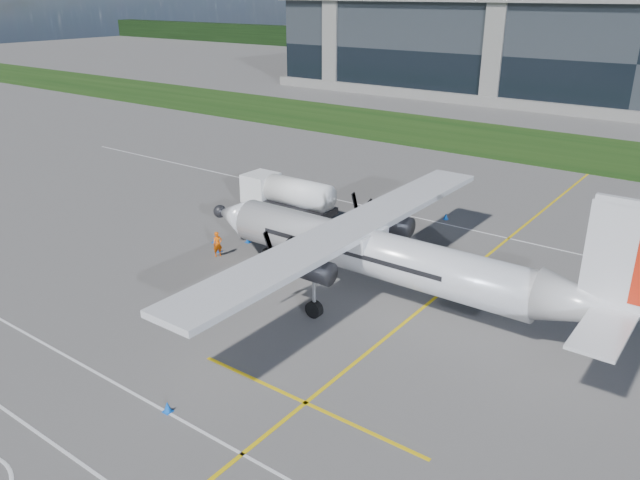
{
  "coord_description": "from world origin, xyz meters",
  "views": [
    {
      "loc": [
        16.82,
        -23.69,
        16.62
      ],
      "look_at": [
        -2.91,
        3.07,
        3.29
      ],
      "focal_mm": 35.0,
      "sensor_mm": 36.0,
      "label": 1
    }
  ],
  "objects_px": {
    "safety_cone_portwing": "(167,407)",
    "safety_cone_fwd": "(215,239)",
    "ground_crew_person": "(218,242)",
    "baggage_tug": "(299,238)",
    "safety_cone_nose_port": "(219,248)",
    "safety_cone_stbdwing": "(446,216)",
    "safety_cone_nose_stbd": "(248,239)",
    "fuel_tanker_truck": "(282,195)",
    "turboprop_aircraft": "(389,231)"
  },
  "relations": [
    {
      "from": "safety_cone_nose_stbd",
      "to": "safety_cone_fwd",
      "type": "distance_m",
      "value": 2.36
    },
    {
      "from": "ground_crew_person",
      "to": "safety_cone_nose_port",
      "type": "relative_size",
      "value": 3.95
    },
    {
      "from": "turboprop_aircraft",
      "to": "safety_cone_portwing",
      "type": "xyz_separation_m",
      "value": [
        -2.03,
        -14.59,
        -3.94
      ]
    },
    {
      "from": "fuel_tanker_truck",
      "to": "safety_cone_fwd",
      "type": "xyz_separation_m",
      "value": [
        0.06,
        -7.59,
        -1.33
      ]
    },
    {
      "from": "baggage_tug",
      "to": "safety_cone_stbdwing",
      "type": "bearing_deg",
      "value": 65.24
    },
    {
      "from": "fuel_tanker_truck",
      "to": "baggage_tug",
      "type": "height_order",
      "value": "fuel_tanker_truck"
    },
    {
      "from": "ground_crew_person",
      "to": "safety_cone_nose_stbd",
      "type": "height_order",
      "value": "ground_crew_person"
    },
    {
      "from": "baggage_tug",
      "to": "safety_cone_stbdwing",
      "type": "distance_m",
      "value": 12.89
    },
    {
      "from": "safety_cone_nose_port",
      "to": "safety_cone_fwd",
      "type": "relative_size",
      "value": 1.0
    },
    {
      "from": "fuel_tanker_truck",
      "to": "safety_cone_nose_port",
      "type": "distance_m",
      "value": 8.82
    },
    {
      "from": "safety_cone_nose_stbd",
      "to": "safety_cone_nose_port",
      "type": "bearing_deg",
      "value": -100.38
    },
    {
      "from": "safety_cone_nose_stbd",
      "to": "fuel_tanker_truck",
      "type": "bearing_deg",
      "value": 107.38
    },
    {
      "from": "turboprop_aircraft",
      "to": "safety_cone_fwd",
      "type": "xyz_separation_m",
      "value": [
        -14.17,
        0.18,
        -3.94
      ]
    },
    {
      "from": "turboprop_aircraft",
      "to": "baggage_tug",
      "type": "distance_m",
      "value": 9.54
    },
    {
      "from": "safety_cone_portwing",
      "to": "safety_cone_nose_stbd",
      "type": "relative_size",
      "value": 1.0
    },
    {
      "from": "baggage_tug",
      "to": "safety_cone_nose_stbd",
      "type": "relative_size",
      "value": 5.99
    },
    {
      "from": "safety_cone_nose_port",
      "to": "safety_cone_nose_stbd",
      "type": "distance_m",
      "value": 2.5
    },
    {
      "from": "ground_crew_person",
      "to": "safety_cone_nose_stbd",
      "type": "distance_m",
      "value": 3.1
    },
    {
      "from": "turboprop_aircraft",
      "to": "safety_cone_stbdwing",
      "type": "xyz_separation_m",
      "value": [
        -3.15,
        14.38,
        -3.94
      ]
    },
    {
      "from": "fuel_tanker_truck",
      "to": "safety_cone_fwd",
      "type": "bearing_deg",
      "value": -89.53
    },
    {
      "from": "baggage_tug",
      "to": "safety_cone_nose_stbd",
      "type": "bearing_deg",
      "value": -164.49
    },
    {
      "from": "baggage_tug",
      "to": "safety_cone_portwing",
      "type": "relative_size",
      "value": 5.99
    },
    {
      "from": "baggage_tug",
      "to": "ground_crew_person",
      "type": "xyz_separation_m",
      "value": [
        -3.73,
        -4.06,
        0.09
      ]
    },
    {
      "from": "safety_cone_portwing",
      "to": "safety_cone_fwd",
      "type": "bearing_deg",
      "value": 129.4
    },
    {
      "from": "safety_cone_fwd",
      "to": "turboprop_aircraft",
      "type": "bearing_deg",
      "value": -0.74
    },
    {
      "from": "safety_cone_fwd",
      "to": "safety_cone_stbdwing",
      "type": "relative_size",
      "value": 1.0
    },
    {
      "from": "turboprop_aircraft",
      "to": "safety_cone_nose_stbd",
      "type": "relative_size",
      "value": 55.89
    },
    {
      "from": "baggage_tug",
      "to": "ground_crew_person",
      "type": "relative_size",
      "value": 1.52
    },
    {
      "from": "turboprop_aircraft",
      "to": "safety_cone_nose_port",
      "type": "height_order",
      "value": "turboprop_aircraft"
    },
    {
      "from": "ground_crew_person",
      "to": "baggage_tug",
      "type": "bearing_deg",
      "value": -14.87
    },
    {
      "from": "fuel_tanker_truck",
      "to": "ground_crew_person",
      "type": "distance_m",
      "value": 9.38
    },
    {
      "from": "safety_cone_portwing",
      "to": "fuel_tanker_truck",
      "type": "bearing_deg",
      "value": 118.61
    },
    {
      "from": "turboprop_aircraft",
      "to": "safety_cone_portwing",
      "type": "height_order",
      "value": "turboprop_aircraft"
    },
    {
      "from": "turboprop_aircraft",
      "to": "safety_cone_nose_port",
      "type": "distance_m",
      "value": 13.39
    },
    {
      "from": "fuel_tanker_truck",
      "to": "turboprop_aircraft",
      "type": "bearing_deg",
      "value": -28.65
    },
    {
      "from": "ground_crew_person",
      "to": "safety_cone_stbdwing",
      "type": "bearing_deg",
      "value": -2.35
    },
    {
      "from": "safety_cone_portwing",
      "to": "safety_cone_nose_port",
      "type": "height_order",
      "value": "same"
    },
    {
      "from": "safety_cone_nose_port",
      "to": "safety_cone_stbdwing",
      "type": "xyz_separation_m",
      "value": [
        9.62,
        15.2,
        0.0
      ]
    },
    {
      "from": "fuel_tanker_truck",
      "to": "safety_cone_portwing",
      "type": "relative_size",
      "value": 16.83
    },
    {
      "from": "fuel_tanker_truck",
      "to": "safety_cone_portwing",
      "type": "distance_m",
      "value": 25.52
    },
    {
      "from": "baggage_tug",
      "to": "safety_cone_nose_stbd",
      "type": "xyz_separation_m",
      "value": [
        -3.77,
        -1.05,
        -0.65
      ]
    },
    {
      "from": "turboprop_aircraft",
      "to": "safety_cone_fwd",
      "type": "height_order",
      "value": "turboprop_aircraft"
    },
    {
      "from": "fuel_tanker_truck",
      "to": "ground_crew_person",
      "type": "bearing_deg",
      "value": -77.87
    },
    {
      "from": "ground_crew_person",
      "to": "safety_cone_fwd",
      "type": "height_order",
      "value": "ground_crew_person"
    },
    {
      "from": "safety_cone_portwing",
      "to": "safety_cone_stbdwing",
      "type": "bearing_deg",
      "value": 92.2
    },
    {
      "from": "fuel_tanker_truck",
      "to": "safety_cone_portwing",
      "type": "xyz_separation_m",
      "value": [
        12.2,
        -22.37,
        -1.33
      ]
    },
    {
      "from": "ground_crew_person",
      "to": "safety_cone_portwing",
      "type": "bearing_deg",
      "value": -114.53
    },
    {
      "from": "safety_cone_nose_port",
      "to": "safety_cone_nose_stbd",
      "type": "bearing_deg",
      "value": 79.62
    },
    {
      "from": "fuel_tanker_truck",
      "to": "baggage_tug",
      "type": "relative_size",
      "value": 2.81
    },
    {
      "from": "fuel_tanker_truck",
      "to": "ground_crew_person",
      "type": "relative_size",
      "value": 4.26
    }
  ]
}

